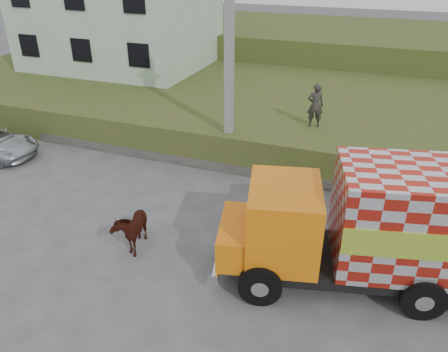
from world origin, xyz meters
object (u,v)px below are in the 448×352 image
at_px(utility_pole, 229,67).
at_px(cow, 132,227).
at_px(cargo_truck, 386,228).
at_px(pedestrian, 315,105).

height_order(utility_pole, cow, utility_pole).
distance_m(cargo_truck, pedestrian, 7.65).
bearing_deg(cargo_truck, pedestrian, 100.22).
height_order(utility_pole, pedestrian, utility_pole).
bearing_deg(pedestrian, cow, 47.31).
distance_m(utility_pole, pedestrian, 3.90).
bearing_deg(cargo_truck, utility_pole, 126.18).
relative_size(utility_pole, cow, 5.01).
height_order(utility_pole, cargo_truck, utility_pole).
bearing_deg(utility_pole, cargo_truck, -40.03).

